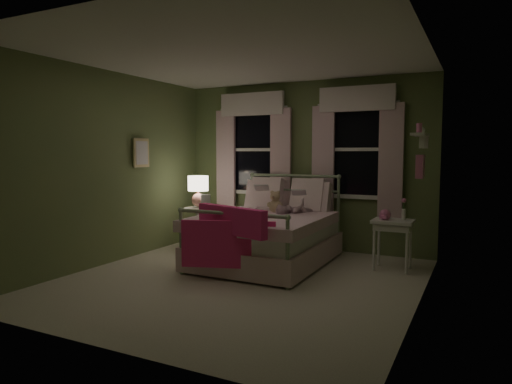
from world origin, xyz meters
The scene contains 18 objects.
room_shell centered at (0.00, 0.00, 1.30)m, with size 4.20×4.20×4.20m.
bed centered at (-0.07, 0.94, 0.38)m, with size 1.58×2.04×1.18m.
pink_throw centered at (-0.07, -0.09, 0.61)m, with size 1.07×0.50×0.71m.
child_left centered at (-0.35, 1.36, 0.91)m, with size 0.25×0.16×0.68m, color #F7D1DD.
child_right centered at (0.21, 1.36, 0.97)m, with size 0.39×0.30×0.80m, color #F7D1DD.
book_left centered at (-0.35, 1.11, 0.96)m, with size 0.20×0.27×0.03m, color beige.
book_right centered at (0.21, 1.11, 0.92)m, with size 0.20×0.27×0.02m, color beige.
teddy_bear centered at (-0.07, 1.20, 0.79)m, with size 0.23×0.19×0.32m.
nightstand_left centered at (-1.40, 1.26, 0.42)m, with size 0.46×0.46×0.65m.
table_lamp centered at (-1.40, 1.26, 0.95)m, with size 0.31×0.31×0.48m.
book_nightstand centered at (-1.30, 1.18, 0.66)m, with size 0.16×0.22×0.02m, color beige.
nightstand_right centered at (1.52, 1.31, 0.55)m, with size 0.50×0.40×0.64m.
pink_toy centered at (1.42, 1.30, 0.71)m, with size 0.14×0.20×0.14m.
bud_vase centered at (1.64, 1.36, 0.79)m, with size 0.06×0.06×0.28m.
window_left centered at (-0.85, 2.03, 1.62)m, with size 1.34×0.13×1.96m.
window_right centered at (0.85, 2.03, 1.62)m, with size 1.34×0.13×1.96m.
wall_shelf centered at (1.90, 0.70, 1.52)m, with size 0.15×0.50×0.60m.
framed_picture centered at (-1.95, 0.60, 1.50)m, with size 0.03×0.32×0.42m.
Camera 1 is at (2.52, -4.62, 1.51)m, focal length 32.00 mm.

